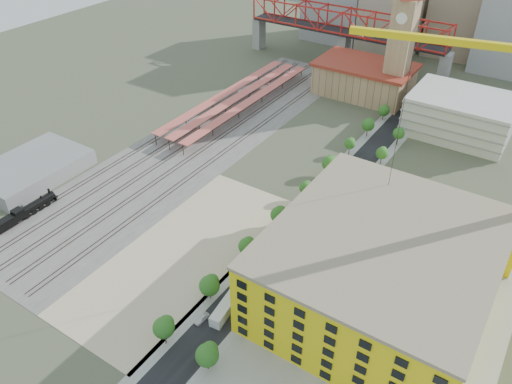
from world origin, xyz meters
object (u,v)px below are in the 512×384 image
Objects in this scene: site_trailer_a at (225,309)px; locomotive at (28,210)px; construction_building at (380,269)px; car_0 at (202,319)px; site_trailer_b at (273,256)px; clock_tower at (403,31)px; site_trailer_d at (299,228)px; site_trailer_c at (284,245)px.

locomotive is at bearing 174.35° from site_trailer_a.
construction_building reaches higher than car_0.
site_trailer_a is 20.05m from site_trailer_b.
site_trailer_d is (8.00, -88.42, -27.35)m from clock_tower.
site_trailer_d is at bearing 89.57° from car_0.
site_trailer_a is 33.30m from site_trailer_d.
locomotive is 71.21m from site_trailer_c.
site_trailer_a reaches higher than site_trailer_c.
clock_tower is 5.29× the size of site_trailer_d.
construction_building reaches higher than site_trailer_b.
site_trailer_a is at bearing -86.24° from clock_tower.
locomotive is 1.99× the size of site_trailer_d.
site_trailer_a is 25.24m from site_trailer_c.
site_trailer_c is (0.00, 25.24, -0.06)m from site_trailer_a.
site_trailer_d reaches higher than car_0.
site_trailer_a reaches higher than site_trailer_b.
car_0 is at bearing -112.96° from site_trailer_b.
site_trailer_b is at bearing -93.83° from site_trailer_d.
clock_tower reaches higher than site_trailer_b.
site_trailer_b is (0.00, 20.05, -0.04)m from site_trailer_a.
clock_tower reaches higher than site_trailer_d.
clock_tower is 13.63× the size of car_0.
site_trailer_b is 24.82m from car_0.
clock_tower is 138.81m from locomotive.
construction_building is at bearing -71.22° from clock_tower.
construction_building is at bearing 14.17° from locomotive.
construction_building reaches higher than site_trailer_c.
clock_tower is at bearing 78.48° from site_trailer_b.
car_0 is (-3.00, -37.87, -0.70)m from site_trailer_d.
locomotive is at bearing -165.83° from construction_building.
clock_tower reaches higher than site_trailer_a.
locomotive is 66.02m from site_trailer_a.
construction_building reaches higher than site_trailer_a.
construction_building is 40.12m from car_0.
site_trailer_c is at bearing 88.35° from car_0.
locomotive reaches higher than site_trailer_c.
site_trailer_d is at bearing 156.00° from construction_building.
site_trailer_d reaches higher than site_trailer_c.
construction_building is 29.58m from site_trailer_d.
site_trailer_c is (0.00, 5.19, -0.02)m from site_trailer_b.
clock_tower is 92.90m from site_trailer_d.
site_trailer_a is at bearing 60.85° from car_0.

